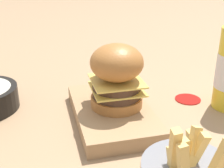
% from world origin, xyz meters
% --- Properties ---
extents(ground_plane, '(6.00, 6.00, 0.00)m').
position_xyz_m(ground_plane, '(0.00, 0.00, 0.00)').
color(ground_plane, '#9E7A56').
extents(serving_board, '(0.25, 0.15, 0.03)m').
position_xyz_m(serving_board, '(-0.05, 0.08, 0.02)').
color(serving_board, '#A37A51').
rests_on(serving_board, ground_plane).
extents(burger, '(0.11, 0.11, 0.13)m').
position_xyz_m(burger, '(-0.04, 0.07, 0.10)').
color(burger, '#AD6B33').
rests_on(burger, serving_board).
extents(ketchup_puddle, '(0.06, 0.06, 0.00)m').
position_xyz_m(ketchup_puddle, '(0.00, -0.12, 0.00)').
color(ketchup_puddle, '#9E140F').
rests_on(ketchup_puddle, ground_plane).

